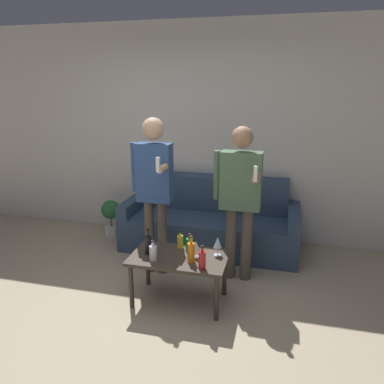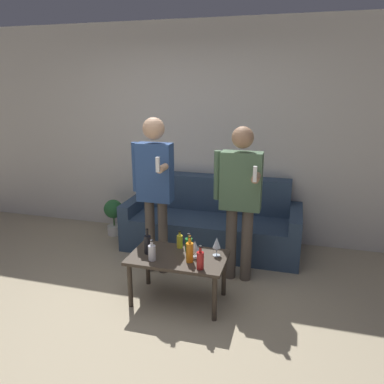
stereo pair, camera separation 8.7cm
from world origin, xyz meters
The scene contains 15 objects.
ground_plane centered at (0.00, 0.00, 0.00)m, with size 16.00×16.00×0.00m, color tan.
wall_back centered at (0.00, 2.21, 1.35)m, with size 8.00×0.06×2.70m.
couch centered at (0.34, 1.82, 0.30)m, with size 2.11×0.80×0.85m.
coffee_table centered at (0.30, 0.54, 0.40)m, with size 0.88×0.52×0.46m.
bottle_orange centered at (0.10, 0.40, 0.53)m, with size 0.07×0.07×0.19m.
bottle_green centered at (0.37, 0.67, 0.53)m, with size 0.07×0.07×0.17m.
bottle_dark centered at (0.56, 0.36, 0.54)m, with size 0.06×0.06×0.21m.
bottle_yellow centered at (0.02, 0.52, 0.55)m, with size 0.06×0.06×0.24m.
bottle_red centered at (0.43, 0.46, 0.55)m, with size 0.07×0.07×0.25m.
bottle_clear centered at (0.26, 0.72, 0.52)m, with size 0.06×0.06×0.17m.
wine_glass_near centered at (0.46, 0.56, 0.56)m, with size 0.07×0.07×0.16m.
wine_glass_far centered at (0.64, 0.65, 0.58)m, with size 0.07×0.07×0.18m.
person_standing_left centered at (-0.10, 1.04, 1.00)m, with size 0.43×0.41×1.65m.
person_standing_right centered at (0.77, 1.11, 0.93)m, with size 0.47×0.41×1.58m.
potted_plant centered at (-1.02, 1.83, 0.29)m, with size 0.25×0.25×0.49m.
Camera 2 is at (1.26, -2.41, 1.97)m, focal length 35.00 mm.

